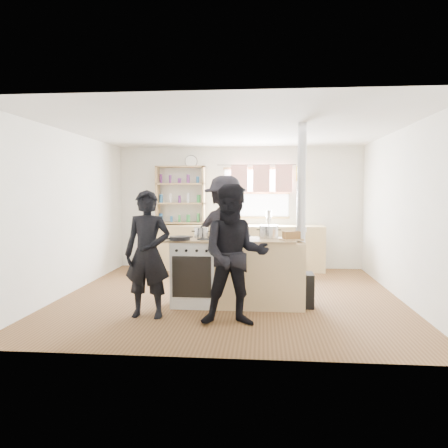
{
  "coord_description": "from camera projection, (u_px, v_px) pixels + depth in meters",
  "views": [
    {
      "loc": [
        0.49,
        -6.51,
        1.58
      ],
      "look_at": [
        -0.09,
        -0.1,
        1.1
      ],
      "focal_mm": 35.0,
      "sensor_mm": 36.0,
      "label": 1
    }
  ],
  "objects": [
    {
      "name": "ground",
      "position": [
        230.0,
        296.0,
        6.63
      ],
      "size": [
        5.0,
        5.0,
        0.01
      ],
      "primitive_type": "cube",
      "color": "brown",
      "rests_on": "ground"
    },
    {
      "name": "back_counter",
      "position": [
        238.0,
        248.0,
        8.8
      ],
      "size": [
        3.4,
        0.55,
        0.9
      ],
      "primitive_type": "cube",
      "color": "tan",
      "rests_on": "ground"
    },
    {
      "name": "shelving_unit",
      "position": [
        181.0,
        195.0,
        8.95
      ],
      "size": [
        1.0,
        0.28,
        1.2
      ],
      "color": "tan",
      "rests_on": "back_counter"
    },
    {
      "name": "thermos",
      "position": [
        269.0,
        218.0,
        8.7
      ],
      "size": [
        0.1,
        0.1,
        0.3
      ],
      "primitive_type": "cylinder",
      "color": "silver",
      "rests_on": "back_counter"
    },
    {
      "name": "cooking_island",
      "position": [
        238.0,
        272.0,
        6.04
      ],
      "size": [
        1.97,
        0.64,
        0.93
      ],
      "color": "white",
      "rests_on": "ground"
    },
    {
      "name": "skillet_greens",
      "position": [
        180.0,
        238.0,
        5.85
      ],
      "size": [
        0.38,
        0.38,
        0.05
      ],
      "color": "black",
      "rests_on": "cooking_island"
    },
    {
      "name": "roast_tray",
      "position": [
        231.0,
        235.0,
        6.07
      ],
      "size": [
        0.39,
        0.32,
        0.07
      ],
      "color": "silver",
      "rests_on": "cooking_island"
    },
    {
      "name": "stockpot_stove",
      "position": [
        202.0,
        233.0,
        6.11
      ],
      "size": [
        0.2,
        0.2,
        0.17
      ],
      "color": "#B3B3B5",
      "rests_on": "cooking_island"
    },
    {
      "name": "stockpot_counter",
      "position": [
        269.0,
        232.0,
        6.08
      ],
      "size": [
        0.27,
        0.27,
        0.2
      ],
      "color": "#BBBBBD",
      "rests_on": "cooking_island"
    },
    {
      "name": "bread_board",
      "position": [
        291.0,
        236.0,
        5.83
      ],
      "size": [
        0.33,
        0.29,
        0.12
      ],
      "color": "tan",
      "rests_on": "cooking_island"
    },
    {
      "name": "flue_heater",
      "position": [
        301.0,
        259.0,
        5.97
      ],
      "size": [
        0.35,
        0.35,
        2.5
      ],
      "color": "black",
      "rests_on": "ground"
    },
    {
      "name": "person_near_left",
      "position": [
        148.0,
        254.0,
        5.46
      ],
      "size": [
        0.6,
        0.41,
        1.6
      ],
      "primitive_type": "imported",
      "rotation": [
        0.0,
        0.0,
        -0.05
      ],
      "color": "black",
      "rests_on": "ground"
    },
    {
      "name": "person_near_right",
      "position": [
        235.0,
        255.0,
        5.13
      ],
      "size": [
        0.86,
        0.7,
        1.67
      ],
      "primitive_type": "imported",
      "rotation": [
        0.0,
        0.0,
        0.09
      ],
      "color": "black",
      "rests_on": "ground"
    },
    {
      "name": "person_far",
      "position": [
        225.0,
        233.0,
        6.93
      ],
      "size": [
        1.35,
        1.08,
        1.83
      ],
      "primitive_type": "imported",
      "rotation": [
        0.0,
        0.0,
        2.75
      ],
      "color": "black",
      "rests_on": "ground"
    }
  ]
}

